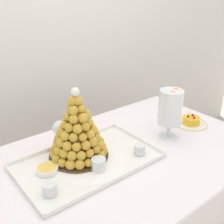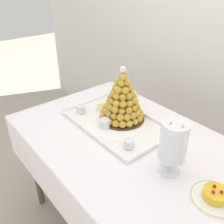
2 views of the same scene
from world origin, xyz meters
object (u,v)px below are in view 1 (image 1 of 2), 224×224
at_px(creme_brulee_ramekin, 47,169).
at_px(macaron_goblet, 170,108).
at_px(dessert_cup_mid_left, 99,165).
at_px(dessert_cup_left, 50,189).
at_px(fruit_tart_plate, 191,122).
at_px(croquembouche, 77,131).
at_px(dessert_cup_centre, 139,149).
at_px(wine_glass, 60,129).
at_px(serving_tray, 88,161).

relative_size(creme_brulee_ramekin, macaron_goblet, 0.35).
relative_size(dessert_cup_mid_left, macaron_goblet, 0.23).
bearing_deg(creme_brulee_ramekin, macaron_goblet, -10.08).
xyz_separation_m(dessert_cup_left, fruit_tart_plate, (0.93, 0.04, -0.01)).
height_order(croquembouche, dessert_cup_left, croquembouche).
distance_m(croquembouche, dessert_cup_centre, 0.31).
height_order(dessert_cup_mid_left, wine_glass, wine_glass).
height_order(serving_tray, dessert_cup_left, dessert_cup_left).
relative_size(croquembouche, dessert_cup_left, 5.89).
distance_m(dessert_cup_mid_left, wine_glass, 0.27).
xyz_separation_m(serving_tray, dessert_cup_centre, (0.23, -0.10, 0.02)).
bearing_deg(serving_tray, dessert_cup_centre, -23.93).
relative_size(serving_tray, wine_glass, 4.03).
relative_size(dessert_cup_left, wine_glass, 0.37).
distance_m(croquembouche, creme_brulee_ramekin, 0.21).
bearing_deg(wine_glass, macaron_goblet, -25.35).
distance_m(creme_brulee_ramekin, macaron_goblet, 0.68).
height_order(dessert_cup_centre, macaron_goblet, macaron_goblet).
bearing_deg(creme_brulee_ramekin, dessert_cup_mid_left, -35.35).
relative_size(croquembouche, macaron_goblet, 1.24).
bearing_deg(macaron_goblet, dessert_cup_left, -178.23).
distance_m(macaron_goblet, wine_glass, 0.57).
bearing_deg(fruit_tart_plate, wine_glass, 162.81).
bearing_deg(macaron_goblet, dessert_cup_mid_left, -178.42).
relative_size(dessert_cup_mid_left, dessert_cup_centre, 1.19).
height_order(serving_tray, wine_glass, wine_glass).
bearing_deg(croquembouche, creme_brulee_ramekin, -174.76).
distance_m(dessert_cup_mid_left, fruit_tart_plate, 0.69).
bearing_deg(dessert_cup_mid_left, dessert_cup_left, -177.87).
bearing_deg(croquembouche, macaron_goblet, -15.28).
relative_size(dessert_cup_left, dessert_cup_mid_left, 0.91).
bearing_deg(creme_brulee_ramekin, dessert_cup_left, -112.64).
relative_size(serving_tray, creme_brulee_ramekin, 6.58).
height_order(creme_brulee_ramekin, wine_glass, wine_glass).
relative_size(dessert_cup_centre, wine_glass, 0.34).
bearing_deg(croquembouche, dessert_cup_centre, -34.27).
height_order(dessert_cup_centre, wine_glass, wine_glass).
relative_size(serving_tray, dessert_cup_left, 10.95).
bearing_deg(dessert_cup_mid_left, wine_glass, 99.28).
height_order(dessert_cup_centre, fruit_tart_plate, fruit_tart_plate).
distance_m(dessert_cup_centre, wine_glass, 0.39).
relative_size(creme_brulee_ramekin, fruit_tart_plate, 0.49).
distance_m(croquembouche, dessert_cup_left, 0.30).
distance_m(serving_tray, fruit_tart_plate, 0.69).
xyz_separation_m(serving_tray, wine_glass, (-0.04, 0.17, 0.11)).
height_order(croquembouche, fruit_tart_plate, croquembouche).
relative_size(serving_tray, dessert_cup_mid_left, 10.01).
xyz_separation_m(dessert_cup_centre, fruit_tart_plate, (0.46, 0.05, -0.01)).
bearing_deg(croquembouche, dessert_cup_left, -146.07).
height_order(serving_tray, creme_brulee_ramekin, creme_brulee_ramekin).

